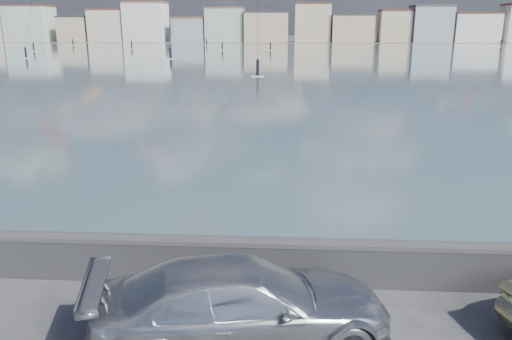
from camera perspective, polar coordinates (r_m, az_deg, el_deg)
The scene contains 5 objects.
bay_water at distance 98.81m, azimuth 2.53°, elevation 12.85°, with size 500.00×177.00×0.00m, color #415A63.
far_shore_strip at distance 207.23m, azimuth 3.08°, elevation 14.49°, with size 500.00×60.00×0.00m, color #4C473D.
seawall at distance 11.09m, azimuth -5.65°, elevation -9.85°, with size 400.00×0.36×1.08m.
far_buildings at distance 193.15m, azimuth 3.47°, elevation 16.16°, with size 240.79×13.26×14.60m.
car_silver at distance 8.98m, azimuth -1.52°, elevation -15.14°, with size 2.13×5.24×1.52m, color #B3B6BB.
Camera 1 is at (1.67, -7.15, 5.40)m, focal length 35.00 mm.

